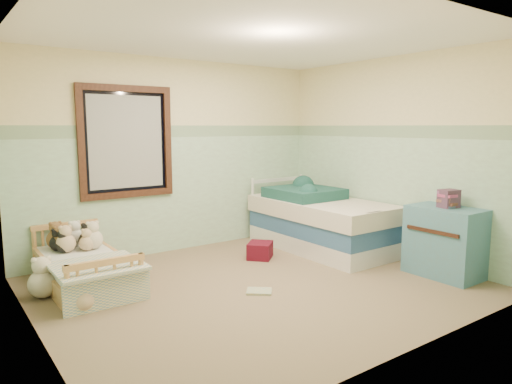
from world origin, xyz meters
TOP-DOWN VIEW (x-y plane):
  - floor at (0.00, 0.00)m, footprint 4.20×3.60m
  - ceiling at (0.00, 0.00)m, footprint 4.20×3.60m
  - wall_back at (0.00, 1.80)m, footprint 4.20×0.04m
  - wall_front at (0.00, -1.80)m, footprint 4.20×0.04m
  - wall_left at (-2.10, 0.00)m, footprint 0.04×3.60m
  - wall_right at (2.10, 0.00)m, footprint 0.04×3.60m
  - wainscot_mint at (0.00, 1.79)m, footprint 4.20×0.01m
  - border_strip at (0.00, 1.79)m, footprint 4.20×0.01m
  - window_frame at (-0.70, 1.76)m, footprint 1.16×0.06m
  - window_blinds at (-0.70, 1.77)m, footprint 0.92×0.01m
  - toddler_bed_frame at (-1.46, 1.05)m, footprint 0.73×1.46m
  - toddler_mattress at (-1.46, 1.05)m, footprint 0.67×1.40m
  - patchwork_quilt at (-1.46, 0.59)m, footprint 0.79×0.73m
  - plush_bed_brown at (-1.61, 1.55)m, footprint 0.21×0.21m
  - plush_bed_white at (-1.41, 1.55)m, footprint 0.20×0.20m
  - plush_bed_tan at (-1.56, 1.33)m, footprint 0.20×0.20m
  - plush_bed_dark at (-1.33, 1.33)m, footprint 0.20×0.20m
  - plush_floor_cream at (-1.89, 0.93)m, footprint 0.27×0.27m
  - plush_floor_tan at (-1.67, 0.37)m, footprint 0.22×0.22m
  - twin_bed_frame at (1.55, 0.69)m, footprint 0.98×1.96m
  - twin_boxspring at (1.55, 0.69)m, footprint 0.98×1.96m
  - twin_mattress at (1.55, 0.69)m, footprint 1.02×2.00m
  - teal_blanket at (1.50, 0.99)m, footprint 0.84×0.89m
  - dresser at (1.85, -0.94)m, footprint 0.48×0.77m
  - book_stack at (1.85, -0.95)m, footprint 0.22×0.19m
  - red_pillow at (0.61, 0.80)m, footprint 0.43×0.42m
  - floor_book at (-0.12, -0.17)m, footprint 0.31×0.30m
  - extra_plush_0 at (-1.62, 1.44)m, footprint 0.17×0.17m
  - extra_plush_1 at (-1.36, 1.27)m, footprint 0.17×0.17m
  - extra_plush_2 at (-1.59, 1.33)m, footprint 0.16×0.16m
  - extra_plush_3 at (-1.29, 1.30)m, footprint 0.21×0.21m
  - extra_plush_4 at (-1.60, 1.44)m, footprint 0.19×0.19m

SIDE VIEW (x-z plane):
  - floor at x=0.00m, z-range -0.02..0.00m
  - floor_book at x=-0.12m, z-range 0.00..0.02m
  - toddler_bed_frame at x=-1.46m, z-range 0.00..0.19m
  - red_pillow at x=0.61m, z-range 0.00..0.20m
  - twin_bed_frame at x=1.55m, z-range 0.00..0.22m
  - plush_floor_tan at x=-1.67m, z-range 0.00..0.22m
  - plush_floor_cream at x=-1.89m, z-range 0.00..0.27m
  - toddler_mattress at x=-1.46m, z-range 0.19..0.31m
  - patchwork_quilt at x=-1.46m, z-range 0.31..0.34m
  - twin_boxspring at x=1.55m, z-range 0.22..0.44m
  - dresser at x=1.85m, z-range 0.00..0.77m
  - extra_plush_2 at x=-1.59m, z-range 0.31..0.47m
  - extra_plush_1 at x=-1.36m, z-range 0.31..0.47m
  - extra_plush_0 at x=-1.62m, z-range 0.31..0.48m
  - extra_plush_4 at x=-1.60m, z-range 0.31..0.49m
  - plush_bed_white at x=-1.41m, z-range 0.31..0.50m
  - plush_bed_tan at x=-1.56m, z-range 0.31..0.51m
  - plush_bed_dark at x=-1.33m, z-range 0.31..0.51m
  - plush_bed_brown at x=-1.61m, z-range 0.31..0.51m
  - extra_plush_3 at x=-1.29m, z-range 0.31..0.52m
  - twin_mattress at x=1.55m, z-range 0.44..0.66m
  - teal_blanket at x=1.50m, z-range 0.66..0.80m
  - wainscot_mint at x=0.00m, z-range 0.00..1.50m
  - book_stack at x=1.85m, z-range 0.77..0.96m
  - wall_back at x=0.00m, z-range 0.00..2.50m
  - wall_front at x=0.00m, z-range 0.00..2.50m
  - wall_left at x=-2.10m, z-range 0.00..2.50m
  - wall_right at x=2.10m, z-range 0.00..2.50m
  - window_blinds at x=-0.70m, z-range 0.89..2.01m
  - window_frame at x=-0.70m, z-range 0.77..2.13m
  - border_strip at x=0.00m, z-range 1.50..1.65m
  - ceiling at x=0.00m, z-range 2.50..2.52m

